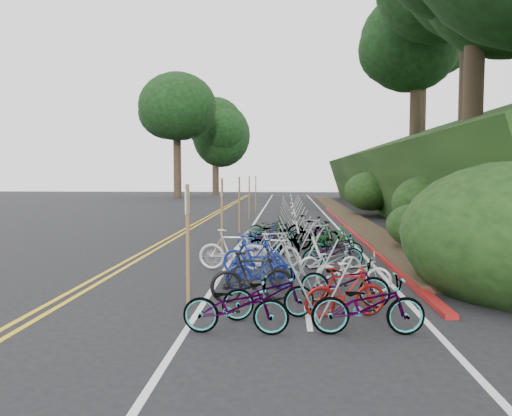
# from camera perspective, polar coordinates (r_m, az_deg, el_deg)

# --- Properties ---
(ground) EXTENTS (120.00, 120.00, 0.00)m
(ground) POSITION_cam_1_polar(r_m,az_deg,el_deg) (11.69, -10.02, -9.22)
(ground) COLOR black
(ground) RESTS_ON ground
(road_markings) EXTENTS (7.47, 80.00, 0.01)m
(road_markings) POSITION_cam_1_polar(r_m,az_deg,el_deg) (21.43, -2.05, -3.13)
(road_markings) COLOR gold
(road_markings) RESTS_ON ground
(red_curb) EXTENTS (0.25, 28.00, 0.10)m
(red_curb) POSITION_cam_1_polar(r_m,az_deg,el_deg) (23.41, 10.86, -2.48)
(red_curb) COLOR maroon
(red_curb) RESTS_ON ground
(embankment) EXTENTS (14.30, 48.14, 9.11)m
(embankment) POSITION_cam_1_polar(r_m,az_deg,el_deg) (31.81, 22.36, 3.53)
(embankment) COLOR black
(embankment) RESTS_ON ground
(tree_cluster) EXTENTS (33.48, 54.90, 20.23)m
(tree_cluster) POSITION_cam_1_polar(r_m,az_deg,el_deg) (35.27, 15.89, 20.19)
(tree_cluster) COLOR #2D2319
(tree_cluster) RESTS_ON ground
(bike_rack_front) EXTENTS (1.17, 2.59, 1.23)m
(bike_rack_front) POSITION_cam_1_polar(r_m,az_deg,el_deg) (10.06, 6.84, -6.27)
(bike_rack_front) COLOR gray
(bike_rack_front) RESTS_ON ground
(bike_racks_rest) EXTENTS (1.14, 23.00, 1.17)m
(bike_racks_rest) POSITION_cam_1_polar(r_m,az_deg,el_deg) (24.14, 4.21, -0.31)
(bike_racks_rest) COLOR gray
(bike_racks_rest) RESTS_ON ground
(signpost_near) EXTENTS (0.08, 0.40, 2.44)m
(signpost_near) POSITION_cam_1_polar(r_m,az_deg,el_deg) (10.20, -7.82, -3.15)
(signpost_near) COLOR brown
(signpost_near) RESTS_ON ground
(signposts_rest) EXTENTS (0.08, 18.40, 2.50)m
(signposts_rest) POSITION_cam_1_polar(r_m,az_deg,el_deg) (25.18, -1.28, 1.20)
(signposts_rest) COLOR brown
(signposts_rest) RESTS_ON ground
(bike_front) EXTENTS (0.65, 1.90, 1.12)m
(bike_front) POSITION_cam_1_polar(r_m,az_deg,el_deg) (13.76, -2.73, -4.78)
(bike_front) COLOR beige
(bike_front) RESTS_ON ground
(bike_valet) EXTENTS (3.43, 14.14, 1.07)m
(bike_valet) POSITION_cam_1_polar(r_m,az_deg,el_deg) (14.04, 4.57, -5.00)
(bike_valet) COLOR slate
(bike_valet) RESTS_ON ground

